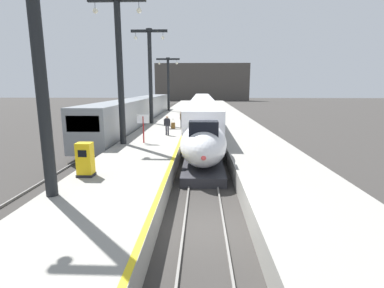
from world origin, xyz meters
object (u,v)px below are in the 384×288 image
at_px(regional_train_adjacent, 140,111).
at_px(passenger_near_edge, 181,118).
at_px(station_column_near, 36,34).
at_px(ticket_machine_yellow, 85,161).
at_px(station_column_far, 150,69).
at_px(highspeed_train_main, 202,110).
at_px(station_column_distant, 168,79).
at_px(departure_info_board, 143,123).
at_px(passenger_mid_platform, 167,124).
at_px(rolling_suitcase, 173,126).
at_px(station_column_mid, 119,59).

xyz_separation_m(regional_train_adjacent, passenger_near_edge, (5.92, -7.95, -0.09)).
relative_size(station_column_near, ticket_machine_yellow, 6.25).
xyz_separation_m(regional_train_adjacent, station_column_far, (2.20, -4.15, 5.08)).
relative_size(highspeed_train_main, regional_train_adjacent, 1.53).
distance_m(station_column_near, station_column_distant, 40.12).
relative_size(station_column_near, departure_info_board, 4.71).
distance_m(station_column_distant, passenger_mid_platform, 26.43).
relative_size(rolling_suitcase, ticket_machine_yellow, 0.61).
relative_size(regional_train_adjacent, station_column_far, 3.53).
distance_m(station_column_distant, departure_info_board, 29.70).
distance_m(station_column_near, departure_info_board, 11.69).
bearing_deg(station_column_mid, ticket_machine_yellow, -87.44).
distance_m(station_column_far, station_column_distant, 17.62).
height_order(station_column_mid, departure_info_board, station_column_mid).
height_order(station_column_far, passenger_mid_platform, station_column_far).
bearing_deg(ticket_machine_yellow, rolling_suitcase, 80.77).
xyz_separation_m(regional_train_adjacent, station_column_near, (2.20, -26.66, 4.88)).
bearing_deg(station_column_far, station_column_near, -90.00).
height_order(station_column_near, station_column_mid, station_column_mid).
bearing_deg(passenger_near_edge, rolling_suitcase, -152.22).
relative_size(regional_train_adjacent, station_column_mid, 3.60).
relative_size(station_column_mid, departure_info_board, 4.80).
distance_m(regional_train_adjacent, ticket_machine_yellow, 24.33).
bearing_deg(rolling_suitcase, passenger_near_edge, 27.78).
height_order(highspeed_train_main, passenger_mid_platform, highspeed_train_main).
distance_m(regional_train_adjacent, station_column_near, 27.19).
bearing_deg(passenger_near_edge, regional_train_adjacent, 126.68).
xyz_separation_m(passenger_near_edge, rolling_suitcase, (-0.80, -0.42, -0.69)).
xyz_separation_m(passenger_near_edge, ticket_machine_yellow, (-3.37, -16.24, -0.25)).
bearing_deg(rolling_suitcase, highspeed_train_main, 76.79).
relative_size(passenger_near_edge, ticket_machine_yellow, 1.06).
height_order(station_column_distant, passenger_near_edge, station_column_distant).
bearing_deg(station_column_far, departure_info_board, -83.02).
relative_size(highspeed_train_main, station_column_far, 5.40).
xyz_separation_m(station_column_near, departure_info_board, (1.44, 10.72, -4.45)).
relative_size(passenger_mid_platform, ticket_machine_yellow, 1.06).
relative_size(ticket_machine_yellow, departure_info_board, 0.75).
height_order(ticket_machine_yellow, departure_info_board, departure_info_board).
bearing_deg(station_column_far, ticket_machine_yellow, -89.00).
relative_size(station_column_mid, station_column_distant, 1.13).
xyz_separation_m(highspeed_train_main, ticket_machine_yellow, (-5.55, -28.52, -0.17)).
xyz_separation_m(station_column_far, passenger_mid_platform, (2.80, -8.29, -5.17)).
height_order(station_column_distant, passenger_mid_platform, station_column_distant).
relative_size(station_column_mid, passenger_near_edge, 6.02).
distance_m(highspeed_train_main, station_column_near, 31.94).
bearing_deg(departure_info_board, passenger_near_edge, 74.09).
bearing_deg(highspeed_train_main, station_column_mid, -105.92).
bearing_deg(regional_train_adjacent, station_column_far, -62.07).
relative_size(regional_train_adjacent, passenger_mid_platform, 21.66).
relative_size(highspeed_train_main, passenger_near_edge, 33.19).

